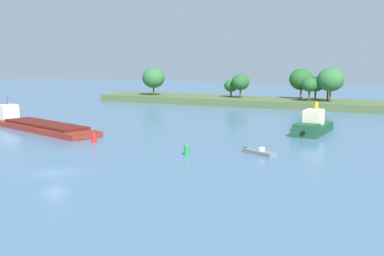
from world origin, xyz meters
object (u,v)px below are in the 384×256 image
at_px(fishing_skiff, 259,152).
at_px(channel_buoy_red, 94,138).
at_px(cargo_barge, 38,125).
at_px(tugboat, 313,126).
at_px(channel_buoy_green, 186,149).

height_order(fishing_skiff, channel_buoy_red, channel_buoy_red).
bearing_deg(cargo_barge, tugboat, 20.63).
bearing_deg(channel_buoy_red, cargo_barge, 159.20).
distance_m(fishing_skiff, channel_buoy_red, 25.58).
relative_size(cargo_barge, fishing_skiff, 5.68).
relative_size(fishing_skiff, tugboat, 0.42).
distance_m(cargo_barge, fishing_skiff, 43.34).
bearing_deg(tugboat, channel_buoy_red, -139.45).
bearing_deg(channel_buoy_green, cargo_barge, 165.40).
bearing_deg(channel_buoy_green, channel_buoy_red, 172.26).
height_order(fishing_skiff, channel_buoy_green, channel_buoy_green).
bearing_deg(tugboat, fishing_skiff, -96.64).
bearing_deg(tugboat, cargo_barge, -159.37).
relative_size(fishing_skiff, channel_buoy_green, 2.75).
distance_m(cargo_barge, channel_buoy_red, 18.93).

